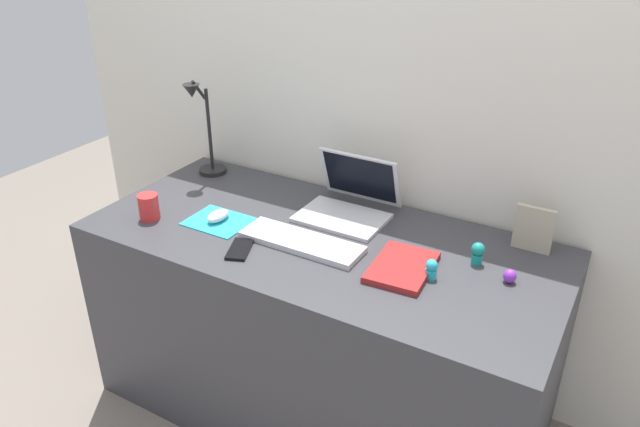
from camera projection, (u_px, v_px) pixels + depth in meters
ground_plane at (320, 404)px, 2.34m from camera, size 6.00×6.00×0.00m
back_wall at (373, 183)px, 2.28m from camera, size 2.78×0.05×1.57m
desk at (320, 328)px, 2.17m from camera, size 1.58×0.71×0.74m
laptop at (349, 199)px, 2.14m from camera, size 0.30×0.28×0.20m
keyboard at (302, 242)px, 1.96m from camera, size 0.41×0.13×0.02m
mousepad at (219, 221)px, 2.10m from camera, size 0.21×0.17×0.00m
mouse at (218, 216)px, 2.09m from camera, size 0.06×0.10×0.03m
cell_phone at (240, 249)px, 1.93m from camera, size 0.11×0.14×0.01m
desk_lamp at (204, 132)px, 2.37m from camera, size 0.11×0.17×0.40m
notebook_pad at (402, 267)px, 1.82m from camera, size 0.19×0.25×0.02m
picture_frame at (534, 229)px, 1.90m from camera, size 0.12×0.02×0.15m
coffee_mug at (149, 207)px, 2.10m from camera, size 0.07×0.07×0.09m
toy_figurine_purple at (510, 276)px, 1.76m from camera, size 0.04×0.04×0.04m
toy_figurine_cyan at (431, 269)px, 1.77m from camera, size 0.04×0.04×0.06m
toy_figurine_teal at (478, 252)px, 1.84m from camera, size 0.04×0.04×0.07m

